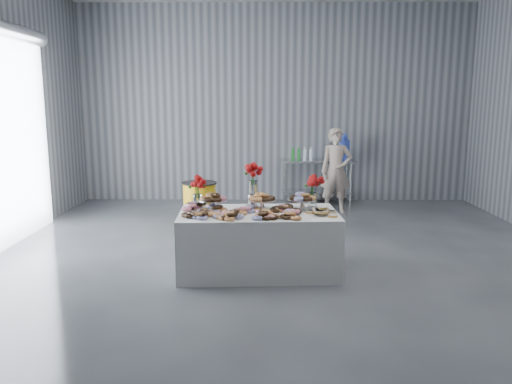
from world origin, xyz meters
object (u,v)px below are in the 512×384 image
(prep_table, at_px, (317,173))
(water_jug, at_px, (342,147))
(person, at_px, (336,171))
(trash_barrel, at_px, (200,204))
(display_table, at_px, (258,242))

(prep_table, relative_size, water_jug, 2.71)
(prep_table, height_order, person, person)
(person, xyz_separation_m, trash_barrel, (-2.41, -1.05, -0.42))
(person, height_order, trash_barrel, person)
(trash_barrel, bearing_deg, display_table, -66.40)
(prep_table, xyz_separation_m, trash_barrel, (-2.16, -1.89, -0.25))
(trash_barrel, bearing_deg, person, 23.46)
(water_jug, bearing_deg, trash_barrel, -144.59)
(display_table, distance_m, person, 3.63)
(prep_table, xyz_separation_m, water_jug, (0.50, -0.00, 0.53))
(prep_table, height_order, trash_barrel, prep_table)
(prep_table, xyz_separation_m, person, (0.26, -0.84, 0.17))
(water_jug, bearing_deg, display_table, -111.94)
(display_table, relative_size, trash_barrel, 2.55)
(water_jug, xyz_separation_m, person, (-0.24, -0.84, -0.36))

